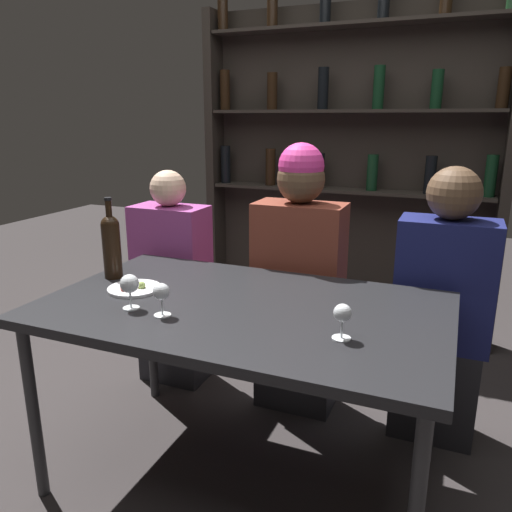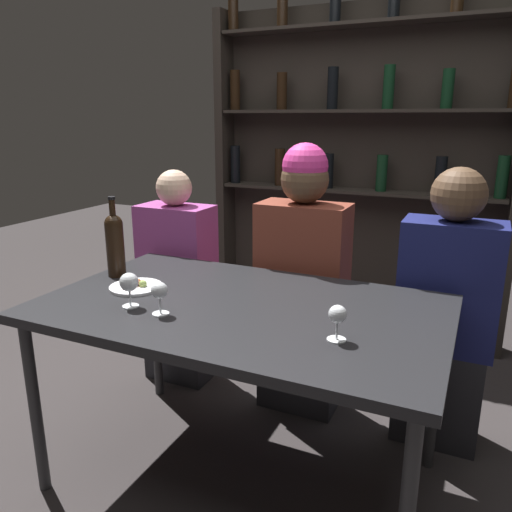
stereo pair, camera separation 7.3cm
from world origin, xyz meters
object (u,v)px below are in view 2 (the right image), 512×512
(food_plate_0, at_px, (135,286))
(seated_person_right, at_px, (445,318))
(wine_glass_0, at_px, (159,292))
(seated_person_center, at_px, (302,285))
(seated_person_left, at_px, (178,285))
(wine_glass_2, at_px, (338,316))
(wine_glass_1, at_px, (129,283))
(wine_bottle, at_px, (115,242))

(food_plate_0, xyz_separation_m, seated_person_right, (1.14, 0.62, -0.18))
(wine_glass_0, relative_size, seated_person_center, 0.09)
(seated_person_left, bearing_deg, wine_glass_2, -34.81)
(wine_glass_0, distance_m, seated_person_left, 0.97)
(wine_glass_1, distance_m, seated_person_center, 0.90)
(wine_glass_1, bearing_deg, wine_bottle, 136.45)
(wine_bottle, relative_size, food_plate_0, 1.65)
(wine_glass_1, bearing_deg, food_plate_0, 122.91)
(food_plate_0, relative_size, seated_person_center, 0.16)
(wine_glass_2, bearing_deg, seated_person_center, 116.69)
(wine_glass_2, relative_size, seated_person_right, 0.09)
(wine_glass_2, distance_m, seated_person_right, 0.84)
(seated_person_left, bearing_deg, wine_glass_1, -67.66)
(seated_person_center, bearing_deg, wine_glass_0, -106.46)
(wine_glass_0, bearing_deg, seated_person_center, 73.54)
(wine_glass_2, bearing_deg, food_plate_0, 171.55)
(seated_person_left, relative_size, seated_person_right, 0.94)
(wine_bottle, bearing_deg, wine_glass_1, -43.55)
(wine_glass_1, relative_size, seated_person_right, 0.10)
(seated_person_center, height_order, seated_person_right, seated_person_center)
(wine_glass_2, xyz_separation_m, seated_person_center, (-0.38, 0.75, -0.19))
(wine_glass_2, relative_size, food_plate_0, 0.55)
(wine_glass_0, xyz_separation_m, wine_glass_2, (0.62, 0.05, -0.00))
(wine_glass_0, bearing_deg, food_plate_0, 143.98)
(wine_glass_2, xyz_separation_m, food_plate_0, (-0.86, 0.13, -0.07))
(wine_bottle, relative_size, seated_person_center, 0.26)
(wine_glass_0, xyz_separation_m, seated_person_right, (0.89, 0.80, -0.25))
(wine_bottle, xyz_separation_m, wine_glass_2, (1.04, -0.23, -0.07))
(food_plate_0, height_order, seated_person_left, seated_person_left)
(wine_glass_2, bearing_deg, wine_bottle, 167.36)
(wine_glass_0, bearing_deg, wine_glass_2, 4.88)
(wine_glass_0, distance_m, food_plate_0, 0.32)
(wine_bottle, xyz_separation_m, seated_person_center, (0.67, 0.52, -0.26))
(seated_person_left, xyz_separation_m, seated_person_center, (0.70, 0.00, 0.10))
(seated_person_center, bearing_deg, seated_person_left, 180.00)
(food_plate_0, distance_m, seated_person_left, 0.70)
(seated_person_left, distance_m, seated_person_right, 1.35)
(seated_person_right, bearing_deg, wine_glass_2, -109.86)
(wine_glass_2, xyz_separation_m, seated_person_right, (0.27, 0.75, -0.25))
(food_plate_0, bearing_deg, wine_glass_1, -57.09)
(wine_glass_1, xyz_separation_m, food_plate_0, (-0.11, 0.17, -0.08))
(wine_bottle, distance_m, food_plate_0, 0.25)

